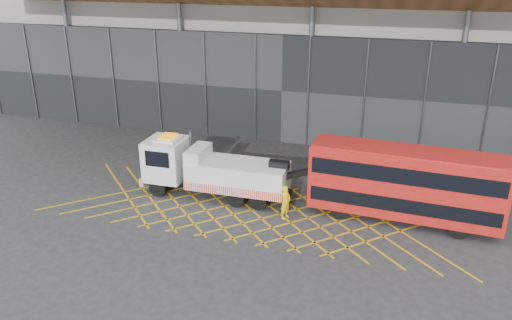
% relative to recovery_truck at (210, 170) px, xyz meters
% --- Properties ---
extents(ground_plane, '(120.00, 120.00, 0.00)m').
position_rel_recovery_truck_xyz_m(ground_plane, '(-0.33, -1.14, -1.63)').
color(ground_plane, '#262628').
extents(road_markings, '(23.16, 7.16, 0.01)m').
position_rel_recovery_truck_xyz_m(road_markings, '(2.87, -1.14, -1.62)').
color(road_markings, gold).
rests_on(road_markings, ground_plane).
extents(construction_building, '(55.00, 23.97, 18.00)m').
position_rel_recovery_truck_xyz_m(construction_building, '(1.59, 17.26, 7.35)').
color(construction_building, gray).
rests_on(construction_building, ground_plane).
extents(recovery_truck, '(10.08, 2.44, 3.52)m').
position_rel_recovery_truck_xyz_m(recovery_truck, '(0.00, 0.00, 0.00)').
color(recovery_truck, black).
rests_on(recovery_truck, ground_plane).
extents(bus_towed, '(9.94, 2.88, 3.99)m').
position_rel_recovery_truck_xyz_m(bus_towed, '(10.81, 0.10, 0.59)').
color(bus_towed, '#AD140F').
rests_on(bus_towed, ground_plane).
extents(worker, '(0.66, 0.80, 1.87)m').
position_rel_recovery_truck_xyz_m(worker, '(4.87, -1.47, -0.69)').
color(worker, yellow).
rests_on(worker, ground_plane).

